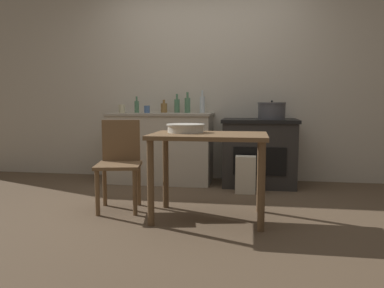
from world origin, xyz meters
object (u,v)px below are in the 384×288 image
work_table (209,148)px  mixing_bowl_large (186,128)px  cup_mid_right (147,109)px  bottle_far_left (187,105)px  flour_sack (246,175)px  bottle_left (137,106)px  bottle_center (177,105)px  stock_pot (272,111)px  bottle_mid_left (202,104)px  cup_center_right (122,109)px  chair (120,161)px  stove (259,152)px  bottle_center_left (164,108)px

work_table → mixing_bowl_large: 0.29m
cup_mid_right → bottle_far_left: bearing=11.9°
flour_sack → bottle_left: bearing=160.3°
work_table → bottle_center: bearing=110.4°
stock_pot → bottle_mid_left: bearing=164.9°
mixing_bowl_large → cup_center_right: 1.67m
chair → bottle_left: bottle_left is taller
chair → bottle_far_left: bottle_far_left is taller
flour_sack → bottle_center: (-0.90, 0.63, 0.76)m
bottle_center → flour_sack: bearing=-35.0°
mixing_bowl_large → cup_mid_right: (-0.72, 1.30, 0.14)m
stove → chair: chair is taller
work_table → cup_mid_right: 1.70m
bottle_far_left → stock_pot: bearing=-7.5°
chair → bottle_center: bottle_center is taller
cup_center_right → bottle_left: bearing=27.8°
mixing_bowl_large → cup_center_right: bearing=128.9°
mixing_bowl_large → stove: bearing=63.1°
chair → stock_pot: size_ratio=2.54×
mixing_bowl_large → cup_center_right: cup_center_right is taller
flour_sack → cup_mid_right: size_ratio=4.54×
cup_center_right → stove: bearing=1.0°
bottle_center_left → work_table: bearing=-64.2°
cup_center_right → flour_sack: bearing=-14.8°
stove → bottle_center: bottle_center is taller
mixing_bowl_large → bottle_center_left: bottle_center_left is taller
bottle_center_left → cup_center_right: size_ratio=1.59×
stock_pot → cup_mid_right: size_ratio=3.62×
cup_center_right → cup_mid_right: (0.32, 0.01, -0.01)m
mixing_bowl_large → cup_mid_right: size_ratio=3.70×
bottle_far_left → bottle_left: bottle_far_left is taller
chair → bottle_far_left: size_ratio=3.22×
chair → bottle_center_left: 1.49m
stove → bottle_center_left: size_ratio=5.38×
chair → cup_center_right: bearing=97.1°
stock_pot → bottle_far_left: (-1.03, 0.14, 0.07)m
bottle_far_left → cup_center_right: size_ratio=2.49×
flour_sack → bottle_far_left: 1.19m
stock_pot → cup_mid_right: 1.52m
mixing_bowl_large → bottle_center: bottle_center is taller
cup_center_right → mixing_bowl_large: bearing=-51.1°
chair → bottle_center: bearing=68.2°
stove → cup_mid_right: (-1.39, -0.02, 0.51)m
flour_sack → mixing_bowl_large: 1.17m
bottle_mid_left → bottle_center_left: size_ratio=1.71×
mixing_bowl_large → cup_center_right: (-1.04, 1.29, 0.14)m
bottle_center_left → bottle_center: bottle_center is taller
bottle_far_left → bottle_center_left: size_ratio=1.57×
mixing_bowl_large → bottle_left: bottle_left is taller
stock_pot → bottle_center: bottle_center is taller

